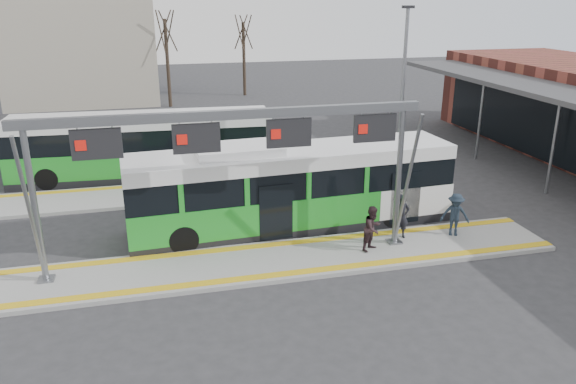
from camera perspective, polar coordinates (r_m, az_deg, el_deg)
The scene contains 14 objects.
ground at distance 19.40m, azimuth -4.03°, elevation -7.49°, with size 120.00×120.00×0.00m, color #2D2D30.
platform_main at distance 19.37m, azimuth -4.04°, elevation -7.29°, with size 22.00×3.00×0.15m, color gray.
platform_second at distance 26.56m, azimuth -15.63°, elevation -0.41°, with size 20.00×3.00×0.15m, color gray.
tactile_main at distance 19.33m, azimuth -4.05°, elevation -7.07°, with size 22.00×2.65×0.02m.
tactile_second at distance 27.62m, azimuth -15.61°, elevation 0.55°, with size 20.00×0.35×0.02m.
gantry at distance 18.06m, azimuth -5.59°, elevation 5.01°, with size 13.00×1.68×5.20m.
hero_bus at distance 21.93m, azimuth 0.36°, elevation 0.36°, with size 12.84×3.42×3.50m.
bg_bus_green at distance 29.09m, azimuth -14.54°, elevation 4.49°, with size 12.84×3.40×3.18m.
passenger_a at distance 21.25m, azimuth 11.43°, elevation -2.44°, with size 0.61×0.40×1.68m, color black.
passenger_b at distance 20.07m, azimuth 8.60°, elevation -3.66°, with size 0.80×0.62×1.64m, color #2E1F22.
passenger_c at distance 21.94m, azimuth 16.61°, elevation -2.21°, with size 1.07×0.61×1.65m, color #1B2632.
tree_left at distance 47.16m, azimuth -12.35°, elevation 15.63°, with size 1.40×1.40×7.87m.
tree_mid at distance 51.86m, azimuth -4.56°, elevation 15.84°, with size 1.40×1.40×7.31m.
lamp_east at distance 26.07m, azimuth 11.52°, elevation 9.43°, with size 0.50×0.25×8.32m.
Camera 1 is at (-2.83, -17.07, 8.78)m, focal length 35.00 mm.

